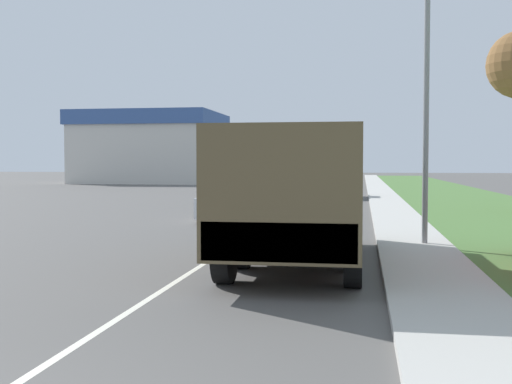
{
  "coord_description": "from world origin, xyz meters",
  "views": [
    {
      "loc": [
        3.22,
        -3.21,
        2.1
      ],
      "look_at": [
        0.79,
        11.44,
        1.41
      ],
      "focal_mm": 45.0,
      "sensor_mm": 36.0,
      "label": 1
    }
  ],
  "objects_px": {
    "car_third_ahead": "(301,181)",
    "lamp_post": "(417,81)",
    "car_nearest_ahead": "(233,200)",
    "car_farthest_ahead": "(318,175)",
    "car_second_ahead": "(342,187)",
    "car_fourth_ahead": "(312,178)",
    "military_truck": "(301,190)"
  },
  "relations": [
    {
      "from": "car_farthest_ahead",
      "to": "car_fourth_ahead",
      "type": "bearing_deg",
      "value": -88.36
    },
    {
      "from": "car_third_ahead",
      "to": "car_farthest_ahead",
      "type": "bearing_deg",
      "value": 91.11
    },
    {
      "from": "military_truck",
      "to": "car_third_ahead",
      "type": "bearing_deg",
      "value": 95.43
    },
    {
      "from": "car_second_ahead",
      "to": "car_third_ahead",
      "type": "xyz_separation_m",
      "value": [
        -3.45,
        10.76,
        0.04
      ]
    },
    {
      "from": "car_second_ahead",
      "to": "car_fourth_ahead",
      "type": "bearing_deg",
      "value": 98.83
    },
    {
      "from": "car_farthest_ahead",
      "to": "lamp_post",
      "type": "distance_m",
      "value": 59.96
    },
    {
      "from": "military_truck",
      "to": "car_second_ahead",
      "type": "relative_size",
      "value": 1.57
    },
    {
      "from": "car_third_ahead",
      "to": "lamp_post",
      "type": "distance_m",
      "value": 33.35
    },
    {
      "from": "car_nearest_ahead",
      "to": "car_farthest_ahead",
      "type": "xyz_separation_m",
      "value": [
        -0.44,
        52.39,
        -0.08
      ]
    },
    {
      "from": "car_farthest_ahead",
      "to": "lamp_post",
      "type": "xyz_separation_m",
      "value": [
        6.47,
        -59.51,
        3.45
      ]
    },
    {
      "from": "car_second_ahead",
      "to": "car_fourth_ahead",
      "type": "height_order",
      "value": "car_fourth_ahead"
    },
    {
      "from": "car_nearest_ahead",
      "to": "car_fourth_ahead",
      "type": "relative_size",
      "value": 1.01
    },
    {
      "from": "military_truck",
      "to": "car_farthest_ahead",
      "type": "distance_m",
      "value": 62.74
    },
    {
      "from": "car_third_ahead",
      "to": "car_farthest_ahead",
      "type": "height_order",
      "value": "car_third_ahead"
    },
    {
      "from": "military_truck",
      "to": "car_fourth_ahead",
      "type": "relative_size",
      "value": 1.59
    },
    {
      "from": "military_truck",
      "to": "car_farthest_ahead",
      "type": "relative_size",
      "value": 1.71
    },
    {
      "from": "car_third_ahead",
      "to": "car_farthest_ahead",
      "type": "xyz_separation_m",
      "value": [
        -0.52,
        26.88,
        -0.04
      ]
    },
    {
      "from": "military_truck",
      "to": "car_nearest_ahead",
      "type": "distance_m",
      "value": 10.83
    },
    {
      "from": "car_farthest_ahead",
      "to": "lamp_post",
      "type": "bearing_deg",
      "value": -83.8
    },
    {
      "from": "car_nearest_ahead",
      "to": "car_third_ahead",
      "type": "xyz_separation_m",
      "value": [
        0.08,
        25.51,
        -0.04
      ]
    },
    {
      "from": "military_truck",
      "to": "car_nearest_ahead",
      "type": "xyz_separation_m",
      "value": [
        -3.48,
        10.22,
        -0.81
      ]
    },
    {
      "from": "car_third_ahead",
      "to": "lamp_post",
      "type": "relative_size",
      "value": 0.67
    },
    {
      "from": "car_third_ahead",
      "to": "car_fourth_ahead",
      "type": "relative_size",
      "value": 0.95
    },
    {
      "from": "car_nearest_ahead",
      "to": "car_second_ahead",
      "type": "bearing_deg",
      "value": 76.56
    },
    {
      "from": "car_farthest_ahead",
      "to": "car_second_ahead",
      "type": "bearing_deg",
      "value": -83.98
    },
    {
      "from": "car_nearest_ahead",
      "to": "lamp_post",
      "type": "relative_size",
      "value": 0.71
    },
    {
      "from": "car_third_ahead",
      "to": "car_farthest_ahead",
      "type": "distance_m",
      "value": 26.88
    },
    {
      "from": "car_second_ahead",
      "to": "lamp_post",
      "type": "relative_size",
      "value": 0.71
    },
    {
      "from": "car_second_ahead",
      "to": "car_farthest_ahead",
      "type": "bearing_deg",
      "value": 96.02
    },
    {
      "from": "military_truck",
      "to": "lamp_post",
      "type": "distance_m",
      "value": 4.76
    },
    {
      "from": "car_nearest_ahead",
      "to": "lamp_post",
      "type": "distance_m",
      "value": 9.92
    },
    {
      "from": "car_third_ahead",
      "to": "car_fourth_ahead",
      "type": "distance_m",
      "value": 12.04
    }
  ]
}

